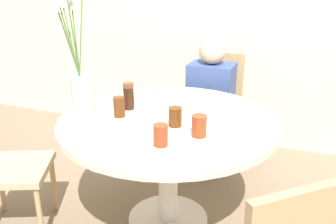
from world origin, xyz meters
TOP-DOWN VIEW (x-y plane):
  - ground_plane at (0.00, 0.00)m, footprint 16.00×16.00m
  - dining_table at (0.00, 0.00)m, footprint 1.26×1.26m
  - chair_near_front at (0.04, 0.99)m, footprint 0.42×0.42m
  - birthday_cake at (-0.13, 0.15)m, footprint 0.19×0.19m
  - flower_vase at (-0.48, -0.16)m, footprint 0.20×0.27m
  - side_plate at (0.07, 0.37)m, footprint 0.18×0.18m
  - drink_glass_0 at (-0.28, 0.06)m, footprint 0.06×0.06m
  - drink_glass_1 at (-0.28, -0.07)m, footprint 0.07×0.07m
  - drink_glass_2 at (-0.37, 0.23)m, footprint 0.07×0.07m
  - drink_glass_3 at (0.23, -0.17)m, footprint 0.08×0.08m
  - drink_glass_4 at (0.09, -0.34)m, footprint 0.07×0.07m
  - drink_glass_5 at (0.07, -0.09)m, footprint 0.07×0.07m
  - person_boy at (0.04, 0.83)m, footprint 0.34×0.24m

SIDE VIEW (x-z plane):
  - ground_plane at x=0.00m, z-range 0.00..0.00m
  - person_boy at x=0.04m, z-range -0.03..1.01m
  - chair_near_front at x=0.04m, z-range 0.05..0.93m
  - dining_table at x=0.00m, z-range 0.23..0.94m
  - side_plate at x=0.07m, z-range 0.71..0.72m
  - birthday_cake at x=-0.13m, z-range 0.69..0.82m
  - drink_glass_5 at x=0.07m, z-range 0.71..0.82m
  - drink_glass_4 at x=0.09m, z-range 0.71..0.82m
  - drink_glass_2 at x=-0.37m, z-range 0.71..0.82m
  - drink_glass_3 at x=0.23m, z-range 0.71..0.82m
  - drink_glass_1 at x=-0.28m, z-range 0.71..0.83m
  - drink_glass_0 at x=-0.28m, z-range 0.71..0.85m
  - flower_vase at x=-0.48m, z-range 0.56..1.36m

